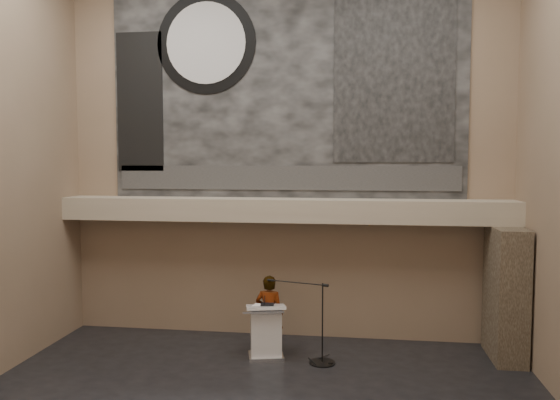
# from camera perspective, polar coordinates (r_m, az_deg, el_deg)

# --- Properties ---
(wall_back) EXTENTS (10.00, 0.02, 8.50)m
(wall_back) POSITION_cam_1_polar(r_m,az_deg,el_deg) (12.41, 0.52, 5.11)
(wall_back) COLOR #7F6851
(wall_back) RESTS_ON floor
(wall_front) EXTENTS (10.00, 0.02, 8.50)m
(wall_front) POSITION_cam_1_polar(r_m,az_deg,el_deg) (4.60, -12.72, 6.53)
(wall_front) COLOR #7F6851
(wall_front) RESTS_ON floor
(soffit) EXTENTS (10.00, 0.80, 0.50)m
(soffit) POSITION_cam_1_polar(r_m,az_deg,el_deg) (12.06, 0.27, -1.05)
(soffit) COLOR tan
(soffit) RESTS_ON wall_back
(sprinkler_left) EXTENTS (0.04, 0.04, 0.06)m
(sprinkler_left) POSITION_cam_1_polar(r_m,az_deg,el_deg) (12.36, -7.14, -2.26)
(sprinkler_left) COLOR #B2893D
(sprinkler_left) RESTS_ON soffit
(sprinkler_right) EXTENTS (0.04, 0.04, 0.06)m
(sprinkler_right) POSITION_cam_1_polar(r_m,az_deg,el_deg) (11.94, 9.32, -2.51)
(sprinkler_right) COLOR #B2893D
(sprinkler_right) RESTS_ON soffit
(banner) EXTENTS (8.00, 0.05, 5.00)m
(banner) POSITION_cam_1_polar(r_m,az_deg,el_deg) (12.49, 0.50, 11.78)
(banner) COLOR black
(banner) RESTS_ON wall_back
(banner_text_strip) EXTENTS (7.76, 0.02, 0.55)m
(banner_text_strip) POSITION_cam_1_polar(r_m,az_deg,el_deg) (12.35, 0.47, 2.33)
(banner_text_strip) COLOR #2F2F2F
(banner_text_strip) RESTS_ON banner
(banner_clock_rim) EXTENTS (2.30, 0.02, 2.30)m
(banner_clock_rim) POSITION_cam_1_polar(r_m,az_deg,el_deg) (12.98, -7.74, 15.93)
(banner_clock_rim) COLOR black
(banner_clock_rim) RESTS_ON banner
(banner_clock_face) EXTENTS (1.84, 0.02, 1.84)m
(banner_clock_face) POSITION_cam_1_polar(r_m,az_deg,el_deg) (12.96, -7.76, 15.95)
(banner_clock_face) COLOR silver
(banner_clock_face) RESTS_ON banner
(banner_building_print) EXTENTS (2.60, 0.02, 3.60)m
(banner_building_print) POSITION_cam_1_polar(r_m,az_deg,el_deg) (12.38, 11.82, 12.22)
(banner_building_print) COLOR black
(banner_building_print) RESTS_ON banner
(banner_brick_print) EXTENTS (1.10, 0.02, 3.20)m
(banner_brick_print) POSITION_cam_1_polar(r_m,az_deg,el_deg) (13.29, -14.44, 9.89)
(banner_brick_print) COLOR black
(banner_brick_print) RESTS_ON banner
(stone_pier) EXTENTS (0.60, 1.40, 2.70)m
(stone_pier) POSITION_cam_1_polar(r_m,az_deg,el_deg) (12.15, 22.52, -8.98)
(stone_pier) COLOR #3D3226
(stone_pier) RESTS_ON floor
(lectern) EXTENTS (0.89, 0.72, 1.14)m
(lectern) POSITION_cam_1_polar(r_m,az_deg,el_deg) (11.45, -1.48, -13.60)
(lectern) COLOR silver
(lectern) RESTS_ON floor
(binder) EXTENTS (0.29, 0.24, 0.04)m
(binder) POSITION_cam_1_polar(r_m,az_deg,el_deg) (11.27, -1.35, -10.89)
(binder) COLOR black
(binder) RESTS_ON lectern
(papers) EXTENTS (0.24, 0.30, 0.00)m
(papers) POSITION_cam_1_polar(r_m,az_deg,el_deg) (11.31, -2.33, -10.93)
(papers) COLOR white
(papers) RESTS_ON lectern
(speaker_person) EXTENTS (0.64, 0.46, 1.64)m
(speaker_person) POSITION_cam_1_polar(r_m,az_deg,el_deg) (11.74, -1.13, -11.79)
(speaker_person) COLOR white
(speaker_person) RESTS_ON floor
(mic_stand) EXTENTS (1.41, 0.58, 1.62)m
(mic_stand) POSITION_cam_1_polar(r_m,az_deg,el_deg) (11.33, 4.24, -15.44)
(mic_stand) COLOR black
(mic_stand) RESTS_ON floor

